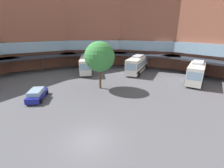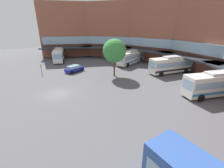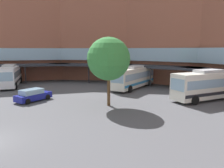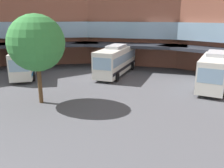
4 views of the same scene
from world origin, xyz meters
name	(u,v)px [view 2 (image 2 of 4)]	position (x,y,z in m)	size (l,w,h in m)	color
ground_plane	(58,94)	(0.00, 0.00, 0.00)	(117.25, 117.25, 0.00)	#515156
station_building	(167,37)	(0.00, 21.73, 8.12)	(75.05, 38.29, 17.08)	#93543F
bus_0	(171,65)	(-0.73, 24.60, 1.96)	(3.40, 10.17, 3.89)	silver
bus_1	(131,57)	(-12.16, 21.39, 1.90)	(7.16, 10.79, 3.75)	silver
bus_3	(59,55)	(-24.33, 3.67, 1.94)	(10.46, 4.70, 3.85)	white
bus_4	(215,84)	(11.02, 22.01, 1.94)	(4.44, 10.43, 3.85)	silver
parked_car	(74,69)	(-11.10, 5.19, 0.74)	(3.56, 4.74, 1.53)	navy
plaza_tree	(114,51)	(-4.49, 12.36, 5.33)	(4.83, 4.83, 7.76)	brown
stop_sign_post	(41,68)	(-12.29, -1.77, 1.46)	(0.55, 0.32, 2.38)	#2D2D33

